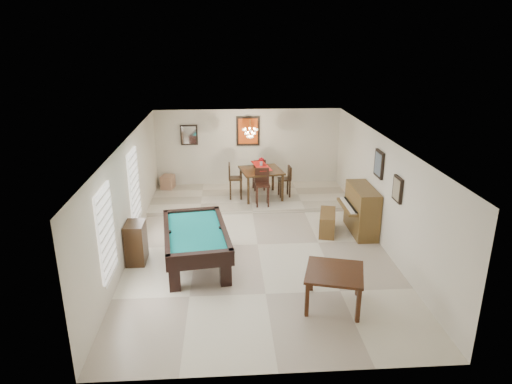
{
  "coord_description": "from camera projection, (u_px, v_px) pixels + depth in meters",
  "views": [
    {
      "loc": [
        -0.72,
        -10.08,
        4.87
      ],
      "look_at": [
        0.0,
        0.6,
        1.15
      ],
      "focal_mm": 32.0,
      "sensor_mm": 36.0,
      "label": 1
    }
  ],
  "objects": [
    {
      "name": "upright_piano",
      "position": [
        356.0,
        210.0,
        11.65
      ],
      "size": [
        0.82,
        1.46,
        1.22
      ],
      "primitive_type": null,
      "color": "brown",
      "rests_on": "ground_plane"
    },
    {
      "name": "dining_step",
      "position": [
        250.0,
        197.0,
        14.19
      ],
      "size": [
        6.0,
        2.5,
        0.12
      ],
      "primitive_type": "cube",
      "color": "beige",
      "rests_on": "ground_plane"
    },
    {
      "name": "back_mirror",
      "position": [
        189.0,
        135.0,
        14.64
      ],
      "size": [
        0.55,
        0.06,
        0.65
      ],
      "primitive_type": "cube",
      "color": "white",
      "rests_on": "wall_back"
    },
    {
      "name": "ceiling",
      "position": [
        258.0,
        140.0,
        10.29
      ],
      "size": [
        6.0,
        9.0,
        0.04
      ],
      "primitive_type": "cube",
      "color": "white",
      "rests_on": "wall_back"
    },
    {
      "name": "right_picture_upper",
      "position": [
        379.0,
        164.0,
        10.99
      ],
      "size": [
        0.06,
        0.55,
        0.65
      ],
      "primitive_type": "cube",
      "color": "slate",
      "rests_on": "wall_right"
    },
    {
      "name": "apothecary_chest",
      "position": [
        136.0,
        243.0,
        10.16
      ],
      "size": [
        0.42,
        0.62,
        0.93
      ],
      "primitive_type": "cube",
      "color": "black",
      "rests_on": "ground_plane"
    },
    {
      "name": "dining_table",
      "position": [
        261.0,
        181.0,
        13.89
      ],
      "size": [
        1.39,
        1.39,
        0.99
      ],
      "primitive_type": null,
      "rotation": [
        0.0,
        0.0,
        0.18
      ],
      "color": "black",
      "rests_on": "dining_step"
    },
    {
      "name": "dining_chair_north",
      "position": [
        259.0,
        174.0,
        14.57
      ],
      "size": [
        0.42,
        0.42,
        1.02
      ],
      "primitive_type": null,
      "rotation": [
        0.0,
        0.0,
        3.27
      ],
      "color": "black",
      "rests_on": "dining_step"
    },
    {
      "name": "piano_bench",
      "position": [
        327.0,
        222.0,
        11.74
      ],
      "size": [
        0.61,
        1.05,
        0.55
      ],
      "primitive_type": "cube",
      "rotation": [
        0.0,
        0.0,
        -0.24
      ],
      "color": "brown",
      "rests_on": "ground_plane"
    },
    {
      "name": "square_table",
      "position": [
        334.0,
        288.0,
        8.54
      ],
      "size": [
        1.29,
        1.29,
        0.72
      ],
      "primitive_type": null,
      "rotation": [
        0.0,
        0.0,
        -0.27
      ],
      "color": "black",
      "rests_on": "ground_plane"
    },
    {
      "name": "right_picture_lower",
      "position": [
        398.0,
        189.0,
        9.83
      ],
      "size": [
        0.06,
        0.45,
        0.55
      ],
      "primitive_type": "cube",
      "color": "gray",
      "rests_on": "wall_right"
    },
    {
      "name": "back_painting",
      "position": [
        248.0,
        131.0,
        14.73
      ],
      "size": [
        0.75,
        0.06,
        0.95
      ],
      "primitive_type": "cube",
      "color": "#D84C14",
      "rests_on": "wall_back"
    },
    {
      "name": "dining_chair_east",
      "position": [
        284.0,
        181.0,
        13.96
      ],
      "size": [
        0.39,
        0.39,
        0.95
      ],
      "primitive_type": null,
      "rotation": [
        0.0,
        0.0,
        -1.47
      ],
      "color": "black",
      "rests_on": "dining_step"
    },
    {
      "name": "flower_vase",
      "position": [
        261.0,
        162.0,
        13.69
      ],
      "size": [
        0.18,
        0.18,
        0.27
      ],
      "primitive_type": null,
      "rotation": [
        0.0,
        0.0,
        -0.21
      ],
      "color": "#A00D14",
      "rests_on": "dining_table"
    },
    {
      "name": "window_left_rear",
      "position": [
        134.0,
        185.0,
        11.06
      ],
      "size": [
        0.06,
        1.0,
        1.7
      ],
      "primitive_type": "cube",
      "color": "white",
      "rests_on": "wall_left"
    },
    {
      "name": "wall_right",
      "position": [
        383.0,
        192.0,
        10.91
      ],
      "size": [
        0.04,
        9.0,
        2.6
      ],
      "primitive_type": "cube",
      "color": "silver",
      "rests_on": "ground_plane"
    },
    {
      "name": "dining_chair_west",
      "position": [
        236.0,
        181.0,
        13.78
      ],
      "size": [
        0.41,
        0.41,
        1.08
      ],
      "primitive_type": null,
      "rotation": [
        0.0,
        0.0,
        1.56
      ],
      "color": "black",
      "rests_on": "dining_step"
    },
    {
      "name": "wall_back",
      "position": [
        248.0,
        149.0,
        14.96
      ],
      "size": [
        6.0,
        0.04,
        2.6
      ],
      "primitive_type": "cube",
      "color": "silver",
      "rests_on": "ground_plane"
    },
    {
      "name": "window_left_front",
      "position": [
        106.0,
        232.0,
        8.43
      ],
      "size": [
        0.06,
        1.0,
        1.7
      ],
      "primitive_type": "cube",
      "color": "white",
      "rests_on": "wall_left"
    },
    {
      "name": "corner_bench",
      "position": [
        168.0,
        182.0,
        14.79
      ],
      "size": [
        0.46,
        0.53,
        0.42
      ],
      "primitive_type": "cube",
      "rotation": [
        0.0,
        0.0,
        -0.2
      ],
      "color": "#A07256",
      "rests_on": "dining_step"
    },
    {
      "name": "pool_table",
      "position": [
        196.0,
        248.0,
        10.05
      ],
      "size": [
        1.66,
        2.63,
        0.82
      ],
      "primitive_type": null,
      "rotation": [
        0.0,
        0.0,
        0.14
      ],
      "color": "black",
      "rests_on": "ground_plane"
    },
    {
      "name": "wall_front",
      "position": [
        280.0,
        299.0,
        6.48
      ],
      "size": [
        6.0,
        0.04,
        2.6
      ],
      "primitive_type": "cube",
      "color": "silver",
      "rests_on": "ground_plane"
    },
    {
      "name": "wall_left",
      "position": [
        128.0,
        197.0,
        10.53
      ],
      "size": [
        0.04,
        9.0,
        2.6
      ],
      "primitive_type": "cube",
      "color": "silver",
      "rests_on": "ground_plane"
    },
    {
      "name": "dining_chair_south",
      "position": [
        262.0,
        188.0,
        13.18
      ],
      "size": [
        0.41,
        0.41,
        1.09
      ],
      "primitive_type": null,
      "rotation": [
        0.0,
        0.0,
        -0.01
      ],
      "color": "black",
      "rests_on": "dining_step"
    },
    {
      "name": "chandelier",
      "position": [
        250.0,
        130.0,
        13.44
      ],
      "size": [
        0.44,
        0.44,
        0.6
      ],
      "primitive_type": null,
      "color": "#FFE5B2",
      "rests_on": "ceiling"
    },
    {
      "name": "ground_plane",
      "position": [
        258.0,
        245.0,
        11.15
      ],
      "size": [
        6.0,
        9.0,
        0.02
      ],
      "primitive_type": "cube",
      "color": "beige"
    }
  ]
}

